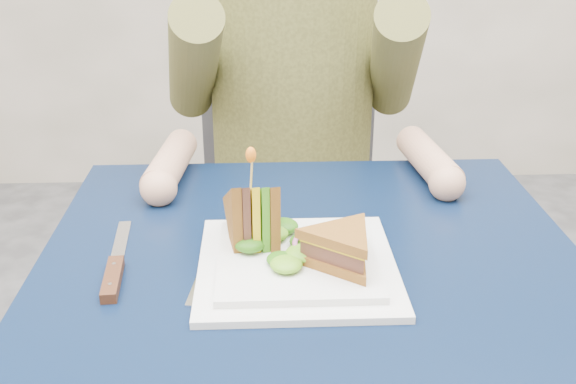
{
  "coord_description": "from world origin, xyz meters",
  "views": [
    {
      "loc": [
        -0.07,
        -0.78,
        1.19
      ],
      "look_at": [
        -0.03,
        0.04,
        0.82
      ],
      "focal_mm": 42.0,
      "sensor_mm": 36.0,
      "label": 1
    }
  ],
  "objects_px": {
    "sandwich_upright": "(252,218)",
    "knife": "(114,272)",
    "plate": "(297,263)",
    "chair": "(290,186)",
    "diner": "(293,39)",
    "table": "(313,315)",
    "fork": "(205,270)",
    "sandwich_flat": "(342,248)"
  },
  "relations": [
    {
      "from": "sandwich_upright",
      "to": "knife",
      "type": "relative_size",
      "value": 0.63
    },
    {
      "from": "plate",
      "to": "knife",
      "type": "xyz_separation_m",
      "value": [
        -0.24,
        -0.01,
        -0.0
      ]
    },
    {
      "from": "chair",
      "to": "diner",
      "type": "height_order",
      "value": "diner"
    },
    {
      "from": "table",
      "to": "fork",
      "type": "bearing_deg",
      "value": -176.64
    },
    {
      "from": "sandwich_flat",
      "to": "fork",
      "type": "bearing_deg",
      "value": 172.16
    },
    {
      "from": "knife",
      "to": "table",
      "type": "bearing_deg",
      "value": 3.06
    },
    {
      "from": "table",
      "to": "plate",
      "type": "distance_m",
      "value": 0.09
    },
    {
      "from": "chair",
      "to": "table",
      "type": "bearing_deg",
      "value": -90.0
    },
    {
      "from": "table",
      "to": "sandwich_flat",
      "type": "bearing_deg",
      "value": -45.52
    },
    {
      "from": "diner",
      "to": "knife",
      "type": "height_order",
      "value": "diner"
    },
    {
      "from": "table",
      "to": "chair",
      "type": "height_order",
      "value": "chair"
    },
    {
      "from": "table",
      "to": "sandwich_upright",
      "type": "relative_size",
      "value": 5.33
    },
    {
      "from": "fork",
      "to": "knife",
      "type": "height_order",
      "value": "knife"
    },
    {
      "from": "table",
      "to": "knife",
      "type": "height_order",
      "value": "knife"
    },
    {
      "from": "table",
      "to": "plate",
      "type": "xyz_separation_m",
      "value": [
        -0.02,
        -0.01,
        0.09
      ]
    },
    {
      "from": "fork",
      "to": "sandwich_flat",
      "type": "bearing_deg",
      "value": -7.84
    },
    {
      "from": "sandwich_flat",
      "to": "knife",
      "type": "height_order",
      "value": "sandwich_flat"
    },
    {
      "from": "diner",
      "to": "sandwich_flat",
      "type": "distance_m",
      "value": 0.63
    },
    {
      "from": "chair",
      "to": "sandwich_flat",
      "type": "bearing_deg",
      "value": -87.46
    },
    {
      "from": "table",
      "to": "plate",
      "type": "bearing_deg",
      "value": -160.84
    },
    {
      "from": "table",
      "to": "fork",
      "type": "xyz_separation_m",
      "value": [
        -0.14,
        -0.01,
        0.08
      ]
    },
    {
      "from": "sandwich_flat",
      "to": "fork",
      "type": "xyz_separation_m",
      "value": [
        -0.18,
        0.02,
        -0.04
      ]
    },
    {
      "from": "chair",
      "to": "sandwich_upright",
      "type": "distance_m",
      "value": 0.71
    },
    {
      "from": "diner",
      "to": "plate",
      "type": "height_order",
      "value": "diner"
    },
    {
      "from": "plate",
      "to": "sandwich_flat",
      "type": "distance_m",
      "value": 0.07
    },
    {
      "from": "plate",
      "to": "table",
      "type": "bearing_deg",
      "value": 19.16
    },
    {
      "from": "sandwich_flat",
      "to": "knife",
      "type": "bearing_deg",
      "value": 176.32
    },
    {
      "from": "diner",
      "to": "sandwich_upright",
      "type": "distance_m",
      "value": 0.57
    },
    {
      "from": "diner",
      "to": "plate",
      "type": "bearing_deg",
      "value": -92.2
    },
    {
      "from": "sandwich_flat",
      "to": "plate",
      "type": "bearing_deg",
      "value": 155.56
    },
    {
      "from": "sandwich_upright",
      "to": "chair",
      "type": "bearing_deg",
      "value": 82.97
    },
    {
      "from": "diner",
      "to": "plate",
      "type": "xyz_separation_m",
      "value": [
        -0.02,
        -0.59,
        -0.18
      ]
    },
    {
      "from": "sandwich_upright",
      "to": "fork",
      "type": "bearing_deg",
      "value": -144.39
    },
    {
      "from": "table",
      "to": "diner",
      "type": "height_order",
      "value": "diner"
    },
    {
      "from": "diner",
      "to": "sandwich_flat",
      "type": "bearing_deg",
      "value": -87.0
    },
    {
      "from": "chair",
      "to": "plate",
      "type": "xyz_separation_m",
      "value": [
        -0.02,
        -0.7,
        0.2
      ]
    },
    {
      "from": "chair",
      "to": "plate",
      "type": "height_order",
      "value": "chair"
    },
    {
      "from": "plate",
      "to": "knife",
      "type": "relative_size",
      "value": 1.17
    },
    {
      "from": "chair",
      "to": "diner",
      "type": "bearing_deg",
      "value": -90.0
    },
    {
      "from": "table",
      "to": "sandwich_upright",
      "type": "xyz_separation_m",
      "value": [
        -0.08,
        0.04,
        0.13
      ]
    },
    {
      "from": "plate",
      "to": "sandwich_flat",
      "type": "xyz_separation_m",
      "value": [
        0.06,
        -0.02,
        0.04
      ]
    },
    {
      "from": "table",
      "to": "knife",
      "type": "relative_size",
      "value": 3.38
    }
  ]
}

